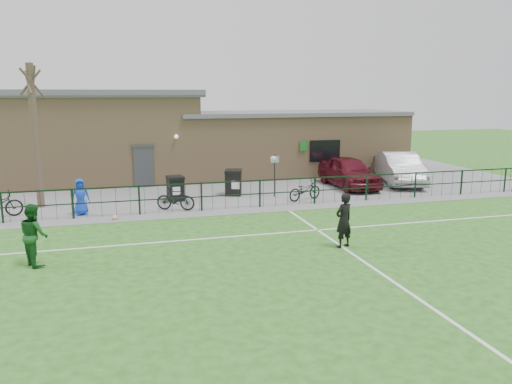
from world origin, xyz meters
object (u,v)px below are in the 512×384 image
object	(u,v)px
bicycle_e	(305,190)
car_maroon	(349,172)
wheelie_bin_right	(233,183)
bare_tree	(35,137)
wheelie_bin_left	(175,189)
bicycle_d	(176,199)
ball_ground	(115,217)
spectator_child	(80,197)
outfield_player	(34,235)
sign_post	(275,176)
car_silver	(400,168)

from	to	relation	value
bicycle_e	car_maroon	bearing A→B (deg)	-73.58
wheelie_bin_right	car_maroon	xyz separation A→B (m)	(6.20, 0.45, 0.23)
bare_tree	wheelie_bin_left	size ratio (longest dim) A/B	5.89
wheelie_bin_left	bicycle_d	size ratio (longest dim) A/B	0.63
bare_tree	wheelie_bin_right	world-z (taller)	bare_tree
bicycle_d	car_maroon	bearing A→B (deg)	-48.26
bicycle_e	ball_ground	size ratio (longest dim) A/B	8.19
bicycle_d	spectator_child	size ratio (longest dim) A/B	1.11
bare_tree	car_maroon	xyz separation A→B (m)	(14.68, 0.74, -2.19)
bicycle_d	outfield_player	world-z (taller)	outfield_player
wheelie_bin_right	outfield_player	world-z (taller)	outfield_player
wheelie_bin_left	outfield_player	size ratio (longest dim) A/B	0.57
bare_tree	sign_post	distance (m)	10.46
car_maroon	wheelie_bin_right	bearing A→B (deg)	-176.03
wheelie_bin_right	sign_post	xyz separation A→B (m)	(1.77, -0.89, 0.44)
wheelie_bin_right	sign_post	bearing A→B (deg)	-9.79
car_maroon	bicycle_e	distance (m)	4.16
wheelie_bin_right	outfield_player	xyz separation A→B (m)	(-7.60, -8.05, 0.31)
bare_tree	wheelie_bin_right	distance (m)	8.83
spectator_child	outfield_player	distance (m)	5.89
bare_tree	wheelie_bin_right	size ratio (longest dim) A/B	5.34
spectator_child	ball_ground	world-z (taller)	spectator_child
wheelie_bin_left	spectator_child	xyz separation A→B (m)	(-3.94, -1.72, 0.22)
bicycle_d	car_silver	bearing A→B (deg)	-51.71
sign_post	bicycle_e	world-z (taller)	sign_post
bare_tree	bicycle_d	bearing A→B (deg)	-21.28
wheelie_bin_left	ball_ground	world-z (taller)	wheelie_bin_left
wheelie_bin_left	outfield_player	bearing A→B (deg)	-128.63
bare_tree	bicycle_d	world-z (taller)	bare_tree
wheelie_bin_right	car_silver	xyz separation A→B (m)	(9.25, 0.60, 0.27)
wheelie_bin_left	wheelie_bin_right	size ratio (longest dim) A/B	0.91
wheelie_bin_left	ball_ground	size ratio (longest dim) A/B	4.69
car_silver	bicycle_e	world-z (taller)	car_silver
bare_tree	wheelie_bin_right	xyz separation A→B (m)	(8.48, 0.29, -2.42)
wheelie_bin_left	car_silver	size ratio (longest dim) A/B	0.20
sign_post	bicycle_e	distance (m)	1.64
car_maroon	outfield_player	xyz separation A→B (m)	(-13.79, -8.49, 0.08)
sign_post	ball_ground	world-z (taller)	sign_post
sign_post	car_maroon	bearing A→B (deg)	16.75
car_silver	ball_ground	size ratio (longest dim) A/B	23.18
bicycle_d	outfield_player	xyz separation A→B (m)	(-4.59, -5.62, 0.38)
bare_tree	car_silver	bearing A→B (deg)	2.90
car_silver	outfield_player	world-z (taller)	outfield_player
car_silver	bare_tree	bearing A→B (deg)	-160.28
car_maroon	outfield_player	bearing A→B (deg)	-148.53
sign_post	bicycle_d	size ratio (longest dim) A/B	1.23
bicycle_d	wheelie_bin_right	bearing A→B (deg)	-26.69
bare_tree	bicycle_e	size ratio (longest dim) A/B	3.37
car_maroon	outfield_player	size ratio (longest dim) A/B	2.61
spectator_child	bicycle_e	bearing A→B (deg)	-5.75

